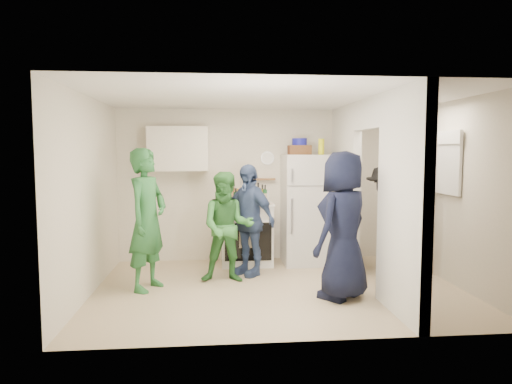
# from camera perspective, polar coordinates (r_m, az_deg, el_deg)

# --- Properties ---
(floor) EXTENTS (4.80, 4.80, 0.00)m
(floor) POSITION_cam_1_polar(r_m,az_deg,el_deg) (6.18, 2.82, -11.94)
(floor) COLOR tan
(floor) RESTS_ON ground
(wall_back) EXTENTS (4.80, 0.00, 4.80)m
(wall_back) POSITION_cam_1_polar(r_m,az_deg,el_deg) (7.61, 1.05, 0.88)
(wall_back) COLOR silver
(wall_back) RESTS_ON floor
(wall_front) EXTENTS (4.80, 0.00, 4.80)m
(wall_front) POSITION_cam_1_polar(r_m,az_deg,el_deg) (4.27, 6.14, -2.46)
(wall_front) COLOR silver
(wall_front) RESTS_ON floor
(wall_left) EXTENTS (0.00, 3.40, 3.40)m
(wall_left) POSITION_cam_1_polar(r_m,az_deg,el_deg) (6.07, -20.15, -0.50)
(wall_left) COLOR silver
(wall_left) RESTS_ON floor
(wall_right) EXTENTS (0.00, 3.40, 3.40)m
(wall_right) POSITION_cam_1_polar(r_m,az_deg,el_deg) (6.71, 23.61, -0.11)
(wall_right) COLOR silver
(wall_right) RESTS_ON floor
(ceiling) EXTENTS (4.80, 4.80, 0.00)m
(ceiling) POSITION_cam_1_polar(r_m,az_deg,el_deg) (5.95, 2.93, 11.76)
(ceiling) COLOR white
(ceiling) RESTS_ON wall_back
(partition_pier_back) EXTENTS (0.12, 1.20, 2.50)m
(partition_pier_back) POSITION_cam_1_polar(r_m,az_deg,el_deg) (7.26, 11.04, 0.58)
(partition_pier_back) COLOR silver
(partition_pier_back) RESTS_ON floor
(partition_pier_front) EXTENTS (0.12, 1.20, 2.50)m
(partition_pier_front) POSITION_cam_1_polar(r_m,az_deg,el_deg) (5.20, 17.88, -1.32)
(partition_pier_front) COLOR silver
(partition_pier_front) RESTS_ON floor
(partition_header) EXTENTS (0.12, 1.00, 0.40)m
(partition_header) POSITION_cam_1_polar(r_m,az_deg,el_deg) (6.21, 14.10, 9.48)
(partition_header) COLOR silver
(partition_header) RESTS_ON partition_pier_back
(stove) EXTENTS (0.83, 0.69, 0.99)m
(stove) POSITION_cam_1_polar(r_m,az_deg,el_deg) (7.35, -1.19, -5.21)
(stove) COLOR white
(stove) RESTS_ON floor
(upper_cabinet) EXTENTS (0.95, 0.34, 0.70)m
(upper_cabinet) POSITION_cam_1_polar(r_m,az_deg,el_deg) (7.39, -9.69, 5.34)
(upper_cabinet) COLOR silver
(upper_cabinet) RESTS_ON wall_back
(fridge) EXTENTS (0.72, 0.70, 1.76)m
(fridge) POSITION_cam_1_polar(r_m,az_deg,el_deg) (7.39, 6.22, -2.17)
(fridge) COLOR silver
(fridge) RESTS_ON floor
(wicker_basket) EXTENTS (0.35, 0.25, 0.15)m
(wicker_basket) POSITION_cam_1_polar(r_m,az_deg,el_deg) (7.36, 5.45, 5.25)
(wicker_basket) COLOR brown
(wicker_basket) RESTS_ON fridge
(blue_bowl) EXTENTS (0.24, 0.24, 0.11)m
(blue_bowl) POSITION_cam_1_polar(r_m,az_deg,el_deg) (7.37, 5.46, 6.27)
(blue_bowl) COLOR #14168F
(blue_bowl) RESTS_ON wicker_basket
(yellow_cup_stack_top) EXTENTS (0.09, 0.09, 0.25)m
(yellow_cup_stack_top) POSITION_cam_1_polar(r_m,az_deg,el_deg) (7.29, 8.16, 5.62)
(yellow_cup_stack_top) COLOR yellow
(yellow_cup_stack_top) RESTS_ON fridge
(wall_clock) EXTENTS (0.22, 0.02, 0.22)m
(wall_clock) POSITION_cam_1_polar(r_m,az_deg,el_deg) (7.58, 1.45, 4.26)
(wall_clock) COLOR white
(wall_clock) RESTS_ON wall_back
(spice_shelf) EXTENTS (0.35, 0.08, 0.03)m
(spice_shelf) POSITION_cam_1_polar(r_m,az_deg,el_deg) (7.56, 1.09, 1.61)
(spice_shelf) COLOR olive
(spice_shelf) RESTS_ON wall_back
(nook_window) EXTENTS (0.03, 0.70, 0.80)m
(nook_window) POSITION_cam_1_polar(r_m,az_deg,el_deg) (6.85, 22.78, 3.37)
(nook_window) COLOR black
(nook_window) RESTS_ON wall_right
(nook_window_frame) EXTENTS (0.04, 0.76, 0.86)m
(nook_window_frame) POSITION_cam_1_polar(r_m,az_deg,el_deg) (6.85, 22.67, 3.37)
(nook_window_frame) COLOR white
(nook_window_frame) RESTS_ON wall_right
(nook_valance) EXTENTS (0.04, 0.82, 0.18)m
(nook_valance) POSITION_cam_1_polar(r_m,az_deg,el_deg) (6.84, 22.58, 6.31)
(nook_valance) COLOR white
(nook_valance) RESTS_ON wall_right
(yellow_cup_stack_stove) EXTENTS (0.09, 0.09, 0.25)m
(yellow_cup_stack_stove) POSITION_cam_1_polar(r_m,az_deg,el_deg) (7.04, -2.04, -0.57)
(yellow_cup_stack_stove) COLOR gold
(yellow_cup_stack_stove) RESTS_ON stove
(red_cup) EXTENTS (0.09, 0.09, 0.12)m
(red_cup) POSITION_cam_1_polar(r_m,az_deg,el_deg) (7.09, 0.70, -1.05)
(red_cup) COLOR #B20B1A
(red_cup) RESTS_ON stove
(person_green_left) EXTENTS (0.69, 0.80, 1.85)m
(person_green_left) POSITION_cam_1_polar(r_m,az_deg,el_deg) (6.11, -13.42, -3.35)
(person_green_left) COLOR #2A6A31
(person_green_left) RESTS_ON floor
(person_green_center) EXTENTS (0.78, 0.62, 1.53)m
(person_green_center) POSITION_cam_1_polar(r_m,az_deg,el_deg) (6.33, -3.60, -4.41)
(person_green_center) COLOR #357939
(person_green_center) RESTS_ON floor
(person_denim) EXTENTS (0.94, 0.97, 1.63)m
(person_denim) POSITION_cam_1_polar(r_m,az_deg,el_deg) (6.67, -0.98, -3.49)
(person_denim) COLOR #374A78
(person_denim) RESTS_ON floor
(person_navy) EXTENTS (1.04, 1.03, 1.82)m
(person_navy) POSITION_cam_1_polar(r_m,az_deg,el_deg) (5.69, 10.85, -4.11)
(person_navy) COLOR black
(person_navy) RESTS_ON floor
(person_nook) EXTENTS (1.00, 1.21, 1.62)m
(person_nook) POSITION_cam_1_polar(r_m,az_deg,el_deg) (6.88, 16.01, -3.45)
(person_nook) COLOR black
(person_nook) RESTS_ON floor
(bottle_a) EXTENTS (0.07, 0.07, 0.31)m
(bottle_a) POSITION_cam_1_polar(r_m,az_deg,el_deg) (7.36, -3.34, -0.09)
(bottle_a) COLOR olive
(bottle_a) RESTS_ON stove
(bottle_b) EXTENTS (0.07, 0.07, 0.24)m
(bottle_b) POSITION_cam_1_polar(r_m,az_deg,el_deg) (7.17, -2.55, -0.49)
(bottle_b) COLOR #1A4F2B
(bottle_b) RESTS_ON stove
(bottle_c) EXTENTS (0.06, 0.06, 0.24)m
(bottle_c) POSITION_cam_1_polar(r_m,az_deg,el_deg) (7.42, -1.88, -0.31)
(bottle_c) COLOR #979DA4
(bottle_c) RESTS_ON stove
(bottle_d) EXTENTS (0.07, 0.07, 0.28)m
(bottle_d) POSITION_cam_1_polar(r_m,az_deg,el_deg) (7.22, -0.98, -0.31)
(bottle_d) COLOR #5C3D10
(bottle_d) RESTS_ON stove
(bottle_e) EXTENTS (0.06, 0.06, 0.27)m
(bottle_e) POSITION_cam_1_polar(r_m,az_deg,el_deg) (7.45, -0.53, -0.20)
(bottle_e) COLOR #9698A6
(bottle_e) RESTS_ON stove
(bottle_f) EXTENTS (0.08, 0.08, 0.32)m
(bottle_f) POSITION_cam_1_polar(r_m,az_deg,el_deg) (7.30, 0.28, -0.10)
(bottle_f) COLOR #123314
(bottle_f) RESTS_ON stove
(bottle_g) EXTENTS (0.08, 0.08, 0.28)m
(bottle_g) POSITION_cam_1_polar(r_m,az_deg,el_deg) (7.42, 0.81, -0.14)
(bottle_g) COLOR olive
(bottle_g) RESTS_ON stove
(bottle_h) EXTENTS (0.06, 0.06, 0.30)m
(bottle_h) POSITION_cam_1_polar(r_m,az_deg,el_deg) (7.15, -3.44, -0.28)
(bottle_h) COLOR silver
(bottle_h) RESTS_ON stove
(bottle_i) EXTENTS (0.06, 0.06, 0.27)m
(bottle_i) POSITION_cam_1_polar(r_m,az_deg,el_deg) (7.36, -0.85, -0.22)
(bottle_i) COLOR maroon
(bottle_i) RESTS_ON stove
(bottle_j) EXTENTS (0.06, 0.06, 0.30)m
(bottle_j) POSITION_cam_1_polar(r_m,az_deg,el_deg) (7.19, 1.15, -0.26)
(bottle_j) COLOR #205E2E
(bottle_j) RESTS_ON stove
(bottle_k) EXTENTS (0.06, 0.06, 0.33)m
(bottle_k) POSITION_cam_1_polar(r_m,az_deg,el_deg) (7.29, -2.91, -0.06)
(bottle_k) COLOR brown
(bottle_k) RESTS_ON stove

